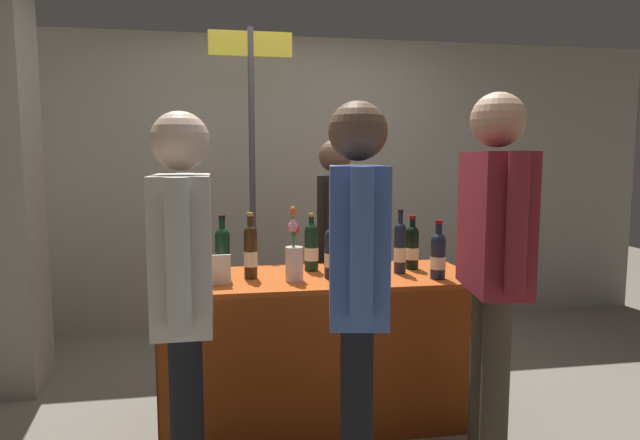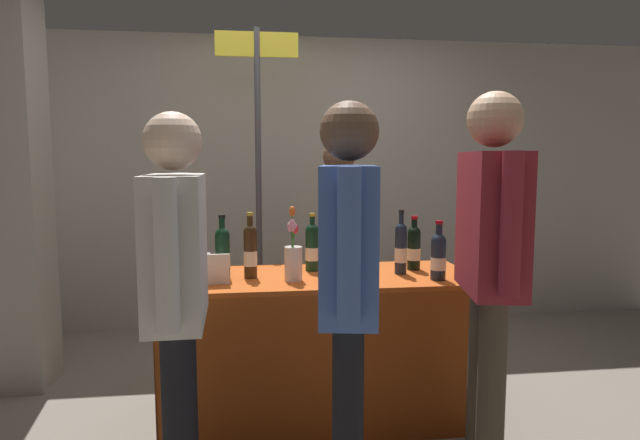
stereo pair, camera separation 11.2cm
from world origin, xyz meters
name	(u,v)px [view 1 (the left image)]	position (x,y,z in m)	size (l,w,h in m)	color
ground_plane	(320,416)	(0.00, 0.00, 0.00)	(12.00, 12.00, 0.00)	gray
back_partition	(284,183)	(0.00, 1.80, 1.21)	(6.62, 0.12, 2.43)	#9E998E
tasting_table	(320,321)	(0.00, 0.00, 0.54)	(1.65, 0.67, 0.80)	#B74C19
featured_wine_bottle	(438,255)	(0.59, -0.19, 0.92)	(0.08, 0.08, 0.31)	#192333
display_bottle_0	(331,253)	(0.04, -0.07, 0.93)	(0.07, 0.07, 0.31)	#192333
display_bottle_1	(400,247)	(0.44, -0.02, 0.94)	(0.07, 0.07, 0.35)	#192333
display_bottle_2	(251,251)	(-0.37, -0.02, 0.94)	(0.07, 0.07, 0.35)	#38230F
display_bottle_3	(223,253)	(-0.52, -0.03, 0.94)	(0.08, 0.08, 0.34)	black
display_bottle_4	(311,246)	(-0.03, 0.13, 0.93)	(0.08, 0.08, 0.32)	black
display_bottle_5	(412,246)	(0.55, 0.08, 0.93)	(0.08, 0.08, 0.31)	black
wine_glass_near_vendor	(204,261)	(-0.61, 0.03, 0.89)	(0.07, 0.07, 0.13)	silver
flower_vase	(294,257)	(-0.15, -0.11, 0.92)	(0.09, 0.09, 0.38)	silver
brochure_stand	(213,270)	(-0.56, -0.16, 0.87)	(0.18, 0.01, 0.16)	silver
vendor_presenter	(335,235)	(0.21, 0.63, 0.92)	(0.30, 0.60, 1.55)	black
taster_foreground_right	(357,272)	(0.00, -0.84, 0.98)	(0.29, 0.60, 1.64)	black
taster_foreground_left	(184,280)	(-0.66, -0.75, 0.96)	(0.22, 0.64, 1.60)	black
taster_foreground_centre	(493,249)	(0.65, -0.67, 1.03)	(0.29, 0.62, 1.70)	#4C4233
booth_signpost	(252,154)	(-0.30, 1.16, 1.46)	(0.59, 0.04, 2.35)	#47474C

